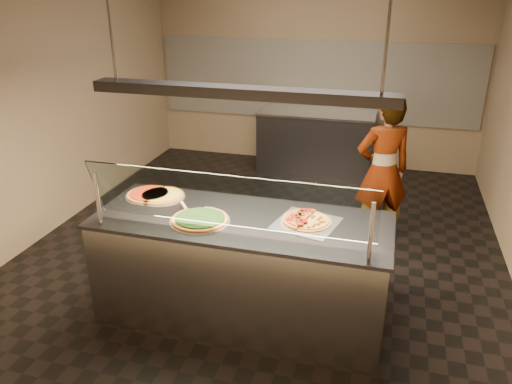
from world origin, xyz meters
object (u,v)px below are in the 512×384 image
(pizza_spinach, at_px, (200,219))
(half_pizza_sausage, at_px, (318,221))
(pizza_tomato, at_px, (149,194))
(heat_lamp_housing, at_px, (240,92))
(pizza_cheese, at_px, (162,195))
(worker, at_px, (383,171))
(perforated_tray, at_px, (306,222))
(half_pizza_pepperoni, at_px, (295,218))
(prep_table, at_px, (316,142))
(serving_counter, at_px, (242,268))
(sneeze_guard, at_px, (227,202))
(pizza_spatula, at_px, (190,206))

(pizza_spinach, bearing_deg, half_pizza_sausage, 11.68)
(pizza_tomato, bearing_deg, half_pizza_sausage, -6.47)
(heat_lamp_housing, bearing_deg, pizza_cheese, 163.95)
(pizza_tomato, bearing_deg, heat_lamp_housing, -14.10)
(pizza_spinach, bearing_deg, heat_lamp_housing, 23.22)
(heat_lamp_housing, bearing_deg, worker, 58.38)
(perforated_tray, relative_size, half_pizza_pepperoni, 1.34)
(half_pizza_sausage, relative_size, pizza_spinach, 0.85)
(prep_table, relative_size, heat_lamp_housing, 0.74)
(half_pizza_sausage, distance_m, pizza_tomato, 1.55)
(prep_table, bearing_deg, pizza_tomato, -105.06)
(serving_counter, distance_m, prep_table, 3.75)
(sneeze_guard, height_order, worker, worker)
(half_pizza_pepperoni, height_order, prep_table, half_pizza_pepperoni)
(pizza_tomato, distance_m, worker, 2.47)
(half_pizza_pepperoni, distance_m, prep_table, 3.74)
(worker, height_order, heat_lamp_housing, heat_lamp_housing)
(perforated_tray, distance_m, pizza_cheese, 1.34)
(sneeze_guard, distance_m, pizza_tomato, 1.13)
(half_pizza_sausage, distance_m, pizza_spatula, 1.08)
(half_pizza_pepperoni, height_order, worker, worker)
(half_pizza_pepperoni, height_order, half_pizza_sausage, half_pizza_pepperoni)
(sneeze_guard, bearing_deg, worker, 62.87)
(pizza_cheese, height_order, prep_table, pizza_cheese)
(perforated_tray, bearing_deg, half_pizza_sausage, -0.52)
(serving_counter, relative_size, prep_table, 1.40)
(half_pizza_sausage, relative_size, pizza_tomato, 0.98)
(serving_counter, bearing_deg, pizza_tomato, 165.90)
(pizza_tomato, bearing_deg, pizza_spinach, -30.18)
(serving_counter, bearing_deg, perforated_tray, 6.56)
(sneeze_guard, bearing_deg, pizza_spinach, 145.02)
(half_pizza_sausage, distance_m, prep_table, 3.77)
(pizza_cheese, relative_size, worker, 0.26)
(sneeze_guard, xyz_separation_m, heat_lamp_housing, (-0.00, 0.34, 0.72))
(half_pizza_sausage, bearing_deg, half_pizza_pepperoni, 179.74)
(pizza_spinach, height_order, pizza_cheese, pizza_spinach)
(worker, bearing_deg, pizza_spatula, 22.44)
(perforated_tray, height_order, half_pizza_pepperoni, half_pizza_pepperoni)
(half_pizza_sausage, relative_size, heat_lamp_housing, 0.18)
(sneeze_guard, height_order, pizza_cheese, sneeze_guard)
(serving_counter, xyz_separation_m, sneeze_guard, (0.00, -0.34, 0.76))
(perforated_tray, distance_m, pizza_spinach, 0.85)
(sneeze_guard, distance_m, half_pizza_pepperoni, 0.64)
(serving_counter, relative_size, worker, 1.45)
(half_pizza_pepperoni, relative_size, half_pizza_sausage, 1.00)
(serving_counter, distance_m, pizza_spatula, 0.68)
(pizza_spinach, relative_size, pizza_cheese, 1.15)
(pizza_spatula, xyz_separation_m, worker, (1.52, 1.66, -0.13))
(serving_counter, bearing_deg, worker, 58.38)
(pizza_spinach, relative_size, heat_lamp_housing, 0.21)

